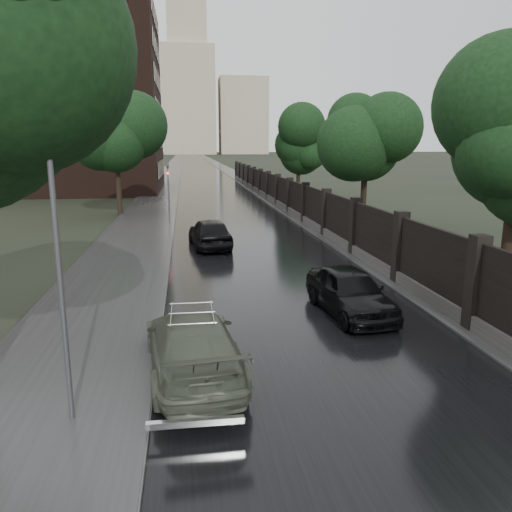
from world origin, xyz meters
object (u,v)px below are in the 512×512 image
Objects in this scene: hatchback_left at (210,233)px; tree_left_far at (116,143)px; car_right_near at (350,291)px; tree_right_b at (366,147)px; traffic_light at (168,188)px; volga_sedan at (193,345)px; tree_right_c at (299,147)px; lamp_post at (61,286)px.

tree_left_far is at bearing -70.49° from hatchback_left.
hatchback_left is at bearing 103.71° from car_right_near.
car_right_near is at bearing -111.09° from tree_right_b.
tree_left_far is 25.52m from car_right_near.
tree_right_b is 1.75× the size of traffic_light.
car_right_near is at bearing -149.53° from volga_sedan.
tree_right_c reaches higher than traffic_light.
tree_right_b reaches higher than volga_sedan.
tree_left_far reaches higher than hatchback_left.
tree_right_c is at bearing -111.74° from volga_sedan.
tree_right_b is (15.50, -8.00, -0.29)m from tree_left_far.
tree_left_far reaches higher than lamp_post.
car_right_near is (9.64, -23.19, -4.53)m from tree_left_far.
tree_left_far is 1.45× the size of lamp_post.
hatchback_left is 1.07× the size of car_right_near.
tree_right_c is 24.76m from hatchback_left.
traffic_light is at bearing 165.76° from tree_right_b.
car_right_near is at bearing -100.01° from tree_right_c.
car_right_near reaches higher than volga_sedan.
tree_left_far reaches higher than traffic_light.
lamp_post is 16.51m from hatchback_left.
tree_right_b is 24.33m from lamp_post.
tree_right_c is 1.45× the size of volga_sedan.
tree_right_c is 1.67× the size of car_right_near.
traffic_light is 7.93m from hatchback_left.
tree_right_c reaches higher than car_right_near.
volga_sedan is (4.84, -26.68, -4.54)m from tree_left_far.
traffic_light reaches higher than volga_sedan.
volga_sedan is at bearing -149.35° from car_right_near.
tree_right_b reaches higher than hatchback_left.
hatchback_left is at bearing 78.30° from lamp_post.
lamp_post is (2.60, -28.50, -2.57)m from tree_left_far.
hatchback_left is (1.08, 14.23, 0.06)m from volga_sedan.
traffic_light reaches higher than car_right_near.
tree_right_c is at bearing -119.05° from hatchback_left.
tree_left_far is 18.45m from tree_right_c.
car_right_near is (5.94, -18.19, -1.68)m from traffic_light.
tree_right_b and tree_right_c have the same top height.
tree_left_far is at bearing 107.21° from car_right_near.
tree_left_far is 14.49m from hatchback_left.
tree_right_b is 11.36m from hatchback_left.
tree_right_c is 19.26m from traffic_light.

